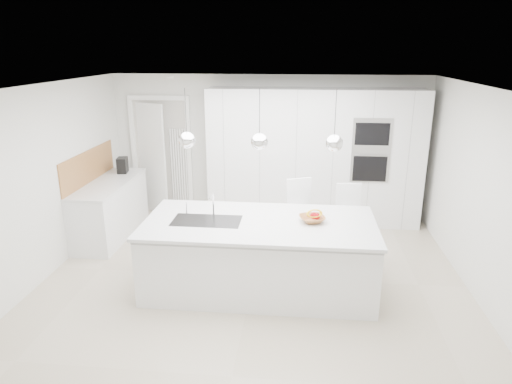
# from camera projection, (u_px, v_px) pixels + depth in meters

# --- Properties ---
(floor) EXTENTS (5.50, 5.50, 0.00)m
(floor) POSITION_uv_depth(u_px,v_px,m) (254.00, 277.00, 6.11)
(floor) COLOR #B8AB93
(floor) RESTS_ON ground
(wall_back) EXTENTS (5.50, 0.00, 5.50)m
(wall_back) POSITION_uv_depth(u_px,v_px,m) (268.00, 147.00, 8.10)
(wall_back) COLOR silver
(wall_back) RESTS_ON ground
(wall_left) EXTENTS (0.00, 5.00, 5.00)m
(wall_left) POSITION_uv_depth(u_px,v_px,m) (46.00, 182.00, 5.99)
(wall_left) COLOR silver
(wall_left) RESTS_ON ground
(ceiling) EXTENTS (5.50, 5.50, 0.00)m
(ceiling) POSITION_uv_depth(u_px,v_px,m) (253.00, 86.00, 5.35)
(ceiling) COLOR white
(ceiling) RESTS_ON wall_back
(tall_cabinets) EXTENTS (3.60, 0.60, 2.30)m
(tall_cabinets) POSITION_uv_depth(u_px,v_px,m) (314.00, 157.00, 7.77)
(tall_cabinets) COLOR silver
(tall_cabinets) RESTS_ON floor
(oven_stack) EXTENTS (0.62, 0.04, 1.05)m
(oven_stack) POSITION_uv_depth(u_px,v_px,m) (371.00, 151.00, 7.33)
(oven_stack) COLOR #A5A5A8
(oven_stack) RESTS_ON tall_cabinets
(doorway_frame) EXTENTS (1.11, 0.08, 2.13)m
(doorway_frame) POSITION_uv_depth(u_px,v_px,m) (162.00, 157.00, 8.33)
(doorway_frame) COLOR white
(doorway_frame) RESTS_ON floor
(hallway_door) EXTENTS (0.76, 0.38, 2.00)m
(hallway_door) POSITION_uv_depth(u_px,v_px,m) (148.00, 158.00, 8.31)
(hallway_door) COLOR white
(hallway_door) RESTS_ON floor
(radiator) EXTENTS (0.32, 0.04, 1.40)m
(radiator) POSITION_uv_depth(u_px,v_px,m) (179.00, 167.00, 8.34)
(radiator) COLOR white
(radiator) RESTS_ON floor
(left_base_cabinets) EXTENTS (0.60, 1.80, 0.86)m
(left_base_cabinets) POSITION_uv_depth(u_px,v_px,m) (111.00, 210.00, 7.35)
(left_base_cabinets) COLOR silver
(left_base_cabinets) RESTS_ON floor
(left_worktop) EXTENTS (0.62, 1.82, 0.04)m
(left_worktop) POSITION_uv_depth(u_px,v_px,m) (108.00, 183.00, 7.21)
(left_worktop) COLOR silver
(left_worktop) RESTS_ON left_base_cabinets
(oak_backsplash) EXTENTS (0.02, 1.80, 0.50)m
(oak_backsplash) POSITION_uv_depth(u_px,v_px,m) (89.00, 166.00, 7.16)
(oak_backsplash) COLOR #AA713D
(oak_backsplash) RESTS_ON wall_left
(island_base) EXTENTS (2.80, 1.20, 0.86)m
(island_base) POSITION_uv_depth(u_px,v_px,m) (259.00, 258.00, 5.68)
(island_base) COLOR silver
(island_base) RESTS_ON floor
(island_worktop) EXTENTS (2.84, 1.40, 0.04)m
(island_worktop) POSITION_uv_depth(u_px,v_px,m) (260.00, 223.00, 5.60)
(island_worktop) COLOR silver
(island_worktop) RESTS_ON island_base
(island_sink) EXTENTS (0.84, 0.44, 0.18)m
(island_sink) POSITION_uv_depth(u_px,v_px,m) (207.00, 227.00, 5.63)
(island_sink) COLOR #3F3F42
(island_sink) RESTS_ON island_worktop
(island_tap) EXTENTS (0.02, 0.02, 0.30)m
(island_tap) POSITION_uv_depth(u_px,v_px,m) (213.00, 204.00, 5.74)
(island_tap) COLOR white
(island_tap) RESTS_ON island_worktop
(pendant_left) EXTENTS (0.20, 0.20, 0.20)m
(pendant_left) POSITION_uv_depth(u_px,v_px,m) (187.00, 140.00, 5.32)
(pendant_left) COLOR white
(pendant_left) RESTS_ON ceiling
(pendant_mid) EXTENTS (0.20, 0.20, 0.20)m
(pendant_mid) POSITION_uv_depth(u_px,v_px,m) (259.00, 142.00, 5.24)
(pendant_mid) COLOR white
(pendant_mid) RESTS_ON ceiling
(pendant_right) EXTENTS (0.20, 0.20, 0.20)m
(pendant_right) POSITION_uv_depth(u_px,v_px,m) (334.00, 143.00, 5.16)
(pendant_right) COLOR white
(pendant_right) RESTS_ON ceiling
(fruit_bowl) EXTENTS (0.39, 0.39, 0.08)m
(fruit_bowl) POSITION_uv_depth(u_px,v_px,m) (312.00, 219.00, 5.56)
(fruit_bowl) COLOR #AA713D
(fruit_bowl) RESTS_ON island_worktop
(espresso_machine) EXTENTS (0.19, 0.26, 0.26)m
(espresso_machine) POSITION_uv_depth(u_px,v_px,m) (122.00, 165.00, 7.73)
(espresso_machine) COLOR black
(espresso_machine) RESTS_ON left_worktop
(bar_stool_left) EXTENTS (0.56, 0.64, 1.17)m
(bar_stool_left) POSITION_uv_depth(u_px,v_px,m) (298.00, 222.00, 6.43)
(bar_stool_left) COLOR white
(bar_stool_left) RESTS_ON floor
(bar_stool_right) EXTENTS (0.41, 0.54, 1.11)m
(bar_stool_right) POSITION_uv_depth(u_px,v_px,m) (348.00, 225.00, 6.41)
(bar_stool_right) COLOR white
(bar_stool_right) RESTS_ON floor
(apple_a) EXTENTS (0.07, 0.07, 0.07)m
(apple_a) POSITION_uv_depth(u_px,v_px,m) (315.00, 216.00, 5.59)
(apple_a) COLOR #AC0911
(apple_a) RESTS_ON fruit_bowl
(apple_b) EXTENTS (0.09, 0.09, 0.09)m
(apple_b) POSITION_uv_depth(u_px,v_px,m) (314.00, 216.00, 5.56)
(apple_b) COLOR #AC0911
(apple_b) RESTS_ON fruit_bowl
(apple_c) EXTENTS (0.08, 0.08, 0.08)m
(apple_c) POSITION_uv_depth(u_px,v_px,m) (317.00, 216.00, 5.55)
(apple_c) COLOR #AC0911
(apple_c) RESTS_ON fruit_bowl
(banana_bunch) EXTENTS (0.23, 0.17, 0.21)m
(banana_bunch) POSITION_uv_depth(u_px,v_px,m) (314.00, 214.00, 5.52)
(banana_bunch) COLOR yellow
(banana_bunch) RESTS_ON fruit_bowl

